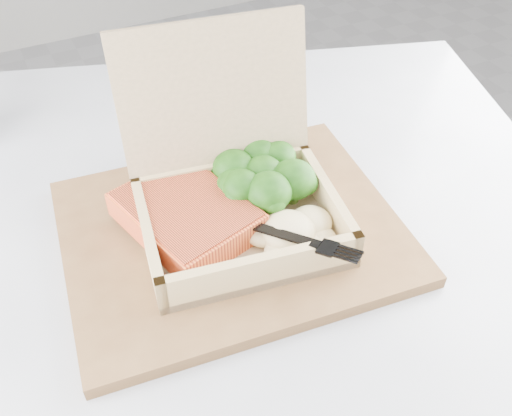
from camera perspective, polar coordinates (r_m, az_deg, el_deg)
name	(u,v)px	position (r m, az deg, el deg)	size (l,w,h in m)	color
floor	(434,335)	(1.52, 17.35, -12.07)	(4.00, 4.00, 0.00)	#9A9A9F
cafe_table	(215,363)	(0.75, -4.09, -15.22)	(1.10, 1.10, 0.76)	black
serving_tray	(232,231)	(0.62, -2.45, -2.35)	(0.35, 0.28, 0.02)	brown
takeout_container	(232,182)	(0.59, -2.41, 2.57)	(0.23, 0.22, 0.19)	tan
salmon_fillet	(186,215)	(0.59, -6.99, -0.69)	(0.11, 0.14, 0.03)	orange
broccoli_pile	(263,179)	(0.62, 0.73, 2.92)	(0.12, 0.12, 0.04)	#296B17
mashed_potatoes	(288,231)	(0.57, 3.26, -2.31)	(0.09, 0.08, 0.03)	beige
plastic_fork	(257,225)	(0.56, 0.08, -1.71)	(0.09, 0.13, 0.02)	black
receipt	(243,141)	(0.75, -1.31, 6.75)	(0.07, 0.13, 0.00)	white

